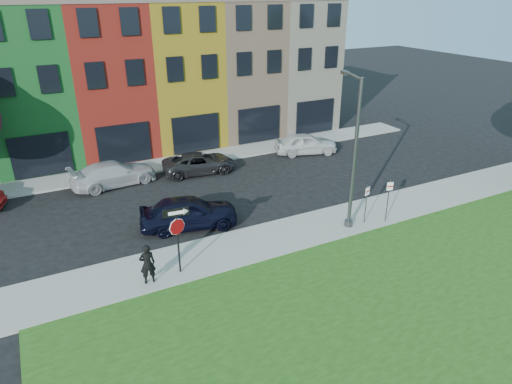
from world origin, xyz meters
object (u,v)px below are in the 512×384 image
stop_sign (177,228)px  street_lamp (353,154)px  man (147,264)px  sedan_near (189,212)px

stop_sign → street_lamp: (8.73, 0.25, 1.57)m
man → sedan_near: size_ratio=0.34×
street_lamp → sedan_near: bearing=170.9°
man → street_lamp: street_lamp is taller
sedan_near → street_lamp: size_ratio=0.70×
sedan_near → stop_sign: bearing=167.6°
stop_sign → man: size_ratio=1.70×
stop_sign → street_lamp: size_ratio=0.40×
sedan_near → street_lamp: 8.35m
sedan_near → street_lamp: (6.99, -3.48, 2.96)m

